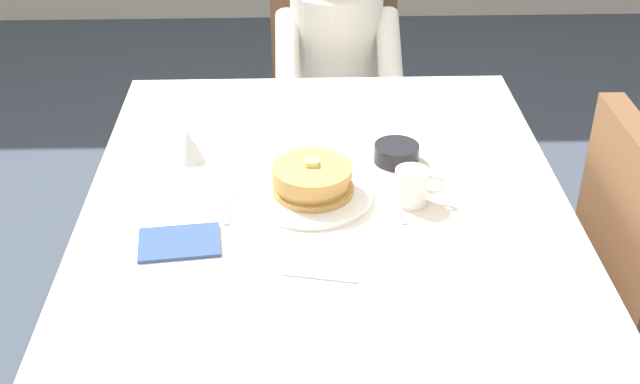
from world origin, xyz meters
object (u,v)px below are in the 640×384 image
at_px(fork_left_of_plate, 228,202).
at_px(cup_coffee, 412,187).
at_px(diner_person, 337,65).
at_px(plate_breakfast, 312,194).
at_px(chair_diner, 334,84).
at_px(bowl_butter, 396,153).
at_px(syrup_pitcher, 188,146).
at_px(dining_table_main, 328,250).
at_px(breakfast_stack, 312,179).
at_px(knife_right_of_plate, 395,199).
at_px(spoon_near_edge, 320,277).

bearing_deg(fork_left_of_plate, cup_coffee, -92.49).
distance_m(diner_person, plate_breakfast, 0.94).
xyz_separation_m(diner_person, plate_breakfast, (-0.10, -0.93, 0.08)).
distance_m(chair_diner, bowl_butter, 0.96).
bearing_deg(cup_coffee, syrup_pitcher, 157.63).
bearing_deg(diner_person, cup_coffee, 97.28).
height_order(dining_table_main, cup_coffee, cup_coffee).
distance_m(dining_table_main, breakfast_stack, 0.17).
distance_m(dining_table_main, syrup_pitcher, 0.45).
distance_m(dining_table_main, diner_person, 1.02).
relative_size(chair_diner, diner_person, 0.83).
bearing_deg(bowl_butter, chair_diner, 96.72).
height_order(knife_right_of_plate, spoon_near_edge, same).
height_order(diner_person, breakfast_stack, diner_person).
distance_m(bowl_butter, spoon_near_edge, 0.50).
xyz_separation_m(plate_breakfast, fork_left_of_plate, (-0.19, -0.02, -0.01)).
height_order(chair_diner, bowl_butter, chair_diner).
distance_m(chair_diner, plate_breakfast, 1.11).
bearing_deg(knife_right_of_plate, spoon_near_edge, 142.34).
relative_size(breakfast_stack, cup_coffee, 1.67).
distance_m(fork_left_of_plate, knife_right_of_plate, 0.38).
relative_size(cup_coffee, fork_left_of_plate, 0.63).
bearing_deg(knife_right_of_plate, chair_diner, -0.20).
relative_size(dining_table_main, plate_breakfast, 5.44).
xyz_separation_m(chair_diner, cup_coffee, (0.12, -1.12, 0.25)).
xyz_separation_m(plate_breakfast, knife_right_of_plate, (0.19, -0.02, -0.01)).
distance_m(cup_coffee, syrup_pitcher, 0.57).
bearing_deg(knife_right_of_plate, diner_person, 0.54).
distance_m(cup_coffee, bowl_butter, 0.19).
bearing_deg(cup_coffee, bowl_butter, 94.09).
distance_m(diner_person, cup_coffee, 0.97).
bearing_deg(breakfast_stack, chair_diner, 84.64).
xyz_separation_m(diner_person, breakfast_stack, (-0.10, -0.93, 0.12)).
height_order(diner_person, spoon_near_edge, diner_person).
bearing_deg(cup_coffee, knife_right_of_plate, 162.36).
relative_size(bowl_butter, knife_right_of_plate, 0.55).
bearing_deg(diner_person, knife_right_of_plate, 95.29).
bearing_deg(spoon_near_edge, cup_coffee, 63.40).
xyz_separation_m(dining_table_main, bowl_butter, (0.18, 0.24, 0.11)).
height_order(bowl_butter, spoon_near_edge, bowl_butter).
distance_m(breakfast_stack, knife_right_of_plate, 0.20).
xyz_separation_m(bowl_butter, syrup_pitcher, (-0.51, 0.03, 0.02)).
relative_size(breakfast_stack, bowl_butter, 1.72).
height_order(chair_diner, knife_right_of_plate, chair_diner).
distance_m(plate_breakfast, fork_left_of_plate, 0.19).
height_order(breakfast_stack, fork_left_of_plate, breakfast_stack).
bearing_deg(plate_breakfast, diner_person, 83.73).
bearing_deg(fork_left_of_plate, chair_diner, -15.77).
bearing_deg(fork_left_of_plate, plate_breakfast, -84.96).
bearing_deg(breakfast_stack, diner_person, 83.75).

